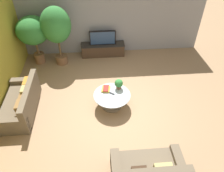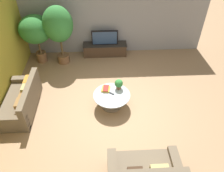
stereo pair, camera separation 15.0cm
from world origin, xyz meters
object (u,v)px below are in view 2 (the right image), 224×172
television (105,38)px  coffee_table (112,98)px  couch_by_wall (22,101)px  media_console (105,49)px  potted_palm_tall (35,30)px  potted_palm_corner (58,26)px  couch_near_entry (144,172)px  potted_plant_tabletop (119,84)px

television → coffee_table: television is taller
couch_by_wall → media_console: bearing=138.9°
potted_palm_tall → potted_palm_corner: potted_palm_corner is taller
television → couch_near_entry: (0.72, -5.22, -0.47)m
media_console → couch_by_wall: (-2.51, -2.87, 0.04)m
coffee_table → couch_near_entry: size_ratio=0.69×
media_console → couch_by_wall: 3.81m
couch_by_wall → potted_palm_corner: (0.91, 2.42, 1.19)m
potted_palm_tall → potted_palm_corner: bearing=-7.2°
television → potted_palm_corner: size_ratio=0.46×
coffee_table → potted_palm_corner: 3.21m
coffee_table → couch_by_wall: size_ratio=0.59×
potted_palm_corner → potted_plant_tabletop: size_ratio=6.70×
potted_palm_tall → potted_plant_tabletop: (2.78, -2.29, -0.64)m
potted_palm_corner → potted_plant_tabletop: bearing=-48.4°
coffee_table → couch_by_wall: 2.63m
couch_near_entry → media_console: bearing=-82.2°
potted_palm_corner → media_console: bearing=15.6°
television → couch_by_wall: size_ratio=0.55×
coffee_table → potted_plant_tabletop: size_ratio=3.34×
television → media_console: bearing=90.0°
media_console → couch_by_wall: bearing=-131.1°
television → couch_by_wall: (-2.51, -2.87, -0.46)m
television → couch_by_wall: television is taller
media_console → potted_palm_tall: potted_palm_tall is taller
media_console → couch_near_entry: couch_near_entry is taller
television → couch_near_entry: bearing=-82.2°
television → potted_palm_tall: 2.51m
coffee_table → couch_near_entry: (0.59, -2.32, -0.04)m
couch_by_wall → potted_palm_corner: size_ratio=0.85×
coffee_table → media_console: bearing=92.5°
couch_near_entry → potted_palm_corner: bearing=-64.1°
potted_palm_tall → potted_palm_corner: 0.87m
media_console → potted_palm_corner: size_ratio=0.78×
coffee_table → potted_plant_tabletop: bearing=50.2°
coffee_table → potted_palm_tall: bearing=135.0°
coffee_table → potted_palm_tall: 3.74m
media_console → potted_palm_corner: 2.06m
couch_near_entry → potted_plant_tabletop: (-0.37, 2.59, 0.35)m
potted_plant_tabletop → couch_by_wall: bearing=-175.2°
coffee_table → couch_near_entry: bearing=-75.6°
television → coffee_table: (0.12, -2.90, -0.43)m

